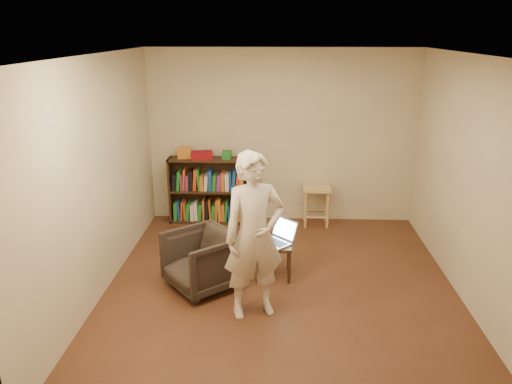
{
  "coord_description": "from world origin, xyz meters",
  "views": [
    {
      "loc": [
        -0.05,
        -5.12,
        2.85
      ],
      "look_at": [
        -0.3,
        0.35,
        1.05
      ],
      "focal_mm": 35.0,
      "sensor_mm": 36.0,
      "label": 1
    }
  ],
  "objects_px": {
    "bookshelf": "(209,194)",
    "person": "(254,236)",
    "stool": "(316,194)",
    "laptop": "(279,237)",
    "armchair": "(202,260)",
    "side_table": "(274,248)"
  },
  "relations": [
    {
      "from": "bookshelf",
      "to": "person",
      "type": "distance_m",
      "value": 2.77
    },
    {
      "from": "stool",
      "to": "laptop",
      "type": "xyz_separation_m",
      "value": [
        -0.57,
        -1.69,
        0.01
      ]
    },
    {
      "from": "laptop",
      "to": "person",
      "type": "bearing_deg",
      "value": -60.91
    },
    {
      "from": "stool",
      "to": "armchair",
      "type": "distance_m",
      "value": 2.49
    },
    {
      "from": "bookshelf",
      "to": "side_table",
      "type": "distance_m",
      "value": 2.05
    },
    {
      "from": "bookshelf",
      "to": "stool",
      "type": "distance_m",
      "value": 1.64
    },
    {
      "from": "stool",
      "to": "side_table",
      "type": "height_order",
      "value": "stool"
    },
    {
      "from": "laptop",
      "to": "person",
      "type": "distance_m",
      "value": 0.97
    },
    {
      "from": "bookshelf",
      "to": "laptop",
      "type": "xyz_separation_m",
      "value": [
        1.07,
        -1.75,
        0.05
      ]
    },
    {
      "from": "laptop",
      "to": "bookshelf",
      "type": "bearing_deg",
      "value": 166.49
    },
    {
      "from": "bookshelf",
      "to": "person",
      "type": "xyz_separation_m",
      "value": [
        0.82,
        -2.61,
        0.43
      ]
    },
    {
      "from": "bookshelf",
      "to": "stool",
      "type": "xyz_separation_m",
      "value": [
        1.63,
        -0.06,
        0.04
      ]
    },
    {
      "from": "person",
      "to": "armchair",
      "type": "bearing_deg",
      "value": 119.86
    },
    {
      "from": "side_table",
      "to": "person",
      "type": "relative_size",
      "value": 0.25
    },
    {
      "from": "laptop",
      "to": "person",
      "type": "height_order",
      "value": "person"
    },
    {
      "from": "laptop",
      "to": "person",
      "type": "xyz_separation_m",
      "value": [
        -0.25,
        -0.86,
        0.38
      ]
    },
    {
      "from": "bookshelf",
      "to": "armchair",
      "type": "distance_m",
      "value": 2.11
    },
    {
      "from": "armchair",
      "to": "side_table",
      "type": "height_order",
      "value": "armchair"
    },
    {
      "from": "stool",
      "to": "laptop",
      "type": "bearing_deg",
      "value": -108.53
    },
    {
      "from": "armchair",
      "to": "laptop",
      "type": "bearing_deg",
      "value": 71.53
    },
    {
      "from": "armchair",
      "to": "bookshelf",
      "type": "bearing_deg",
      "value": 145.37
    },
    {
      "from": "bookshelf",
      "to": "stool",
      "type": "relative_size",
      "value": 2.0
    }
  ]
}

